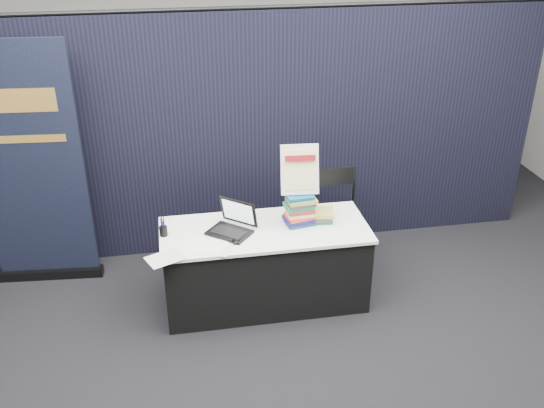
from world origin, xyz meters
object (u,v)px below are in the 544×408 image
Objects in this scene: display_table at (265,265)px; book_stack_tall at (300,209)px; laptop at (229,225)px; pullup_banner at (34,182)px; info_sign at (300,170)px; book_stack_short at (319,216)px; stacking_chair at (336,219)px.

book_stack_tall is at bearing 5.53° from display_table.
display_table is 0.54m from laptop.
pullup_banner is at bearing 162.77° from book_stack_tall.
info_sign is at bearing 11.01° from display_table.
book_stack_short is (0.50, 0.05, 0.42)m from display_table.
book_stack_short is at bearing -129.62° from stacking_chair.
stacking_chair reaches higher than display_table.
book_stack_tall is at bearing -85.25° from info_sign.
laptop is at bearing 176.87° from display_table.
pullup_banner is at bearing 159.47° from display_table.
book_stack_short is at bearing 42.42° from laptop.
book_stack_tall is 0.29× the size of stacking_chair.
book_stack_tall is at bearing -142.82° from stacking_chair.
laptop is at bearing -18.67° from pullup_banner.
info_sign is at bearing 90.00° from book_stack_tall.
pullup_banner reaches higher than display_table.
book_stack_tall is 2.40m from pullup_banner.
laptop is at bearing -177.31° from book_stack_short.
book_stack_tall reaches higher than laptop.
pullup_banner reaches higher than info_sign.
stacking_chair is at bearing 27.37° from display_table.
laptop is at bearing -178.77° from book_stack_tall.
info_sign reaches higher than stacking_chair.
display_table is at bearing -164.24° from info_sign.
pullup_banner reaches higher than stacking_chair.
pullup_banner is (-2.29, 0.71, 0.12)m from book_stack_tall.
stacking_chair is at bearing 59.06° from laptop.
pullup_banner is at bearing 170.61° from stacking_chair.
stacking_chair is (0.26, 0.33, -0.24)m from book_stack_short.
stacking_chair is at bearing 52.45° from book_stack_short.
book_stack_short is 0.11× the size of pullup_banner.
laptop reaches higher than book_stack_short.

